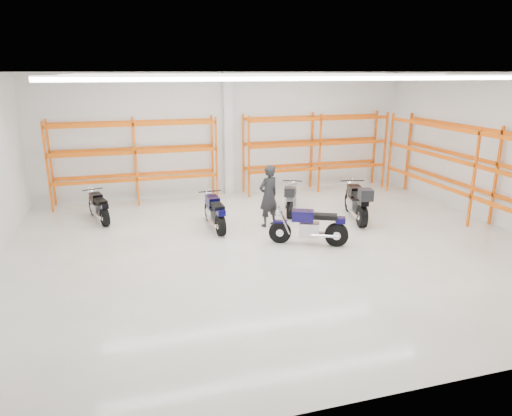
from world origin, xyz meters
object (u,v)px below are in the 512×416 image
object	(u,v)px
motorcycle_main	(312,227)
standing_man	(269,196)
motorcycle_back_a	(99,208)
motorcycle_back_c	(291,198)
structural_column	(228,135)
motorcycle_back_b	(215,213)
motorcycle_back_d	(357,203)

from	to	relation	value
motorcycle_main	standing_man	distance (m)	1.99
motorcycle_back_a	motorcycle_back_c	xyz separation A→B (m)	(6.05, -0.89, 0.07)
motorcycle_main	structural_column	bearing A→B (deg)	99.14
motorcycle_back_a	motorcycle_back_b	size ratio (longest dim) A/B	0.89
motorcycle_back_d	motorcycle_back_b	bearing A→B (deg)	173.61
motorcycle_back_d	standing_man	size ratio (longest dim) A/B	1.27
motorcycle_main	motorcycle_back_c	size ratio (longest dim) A/B	1.03
motorcycle_back_a	motorcycle_back_c	bearing A→B (deg)	-8.33
motorcycle_back_b	motorcycle_back_d	xyz separation A→B (m)	(4.42, -0.49, 0.11)
motorcycle_back_a	motorcycle_back_b	world-z (taller)	motorcycle_back_b
structural_column	standing_man	bearing A→B (deg)	-85.84
motorcycle_main	motorcycle_back_c	bearing A→B (deg)	81.15
motorcycle_back_b	motorcycle_back_d	world-z (taller)	motorcycle_back_d
motorcycle_back_a	structural_column	distance (m)	5.45
motorcycle_back_c	structural_column	size ratio (longest dim) A/B	0.43
motorcycle_back_a	motorcycle_back_d	xyz separation A→B (m)	(7.76, -2.20, 0.15)
motorcycle_back_a	standing_man	size ratio (longest dim) A/B	0.98
motorcycle_back_a	motorcycle_back_b	bearing A→B (deg)	-26.99
motorcycle_back_d	structural_column	xyz separation A→B (m)	(-3.11, 4.38, 1.66)
motorcycle_main	motorcycle_back_d	distance (m)	2.65
motorcycle_main	motorcycle_back_c	xyz separation A→B (m)	(0.44, 2.84, 0.01)
motorcycle_back_c	motorcycle_back_d	xyz separation A→B (m)	(1.71, -1.31, 0.08)
motorcycle_back_b	motorcycle_back_d	bearing A→B (deg)	-6.39
motorcycle_back_c	standing_man	distance (m)	1.56
motorcycle_back_b	structural_column	size ratio (longest dim) A/B	0.46
motorcycle_main	structural_column	world-z (taller)	structural_column
motorcycle_main	motorcycle_back_a	bearing A→B (deg)	146.37
standing_man	structural_column	size ratio (longest dim) A/B	0.42
motorcycle_back_a	motorcycle_back_c	distance (m)	6.11
standing_man	structural_column	distance (m)	4.30
motorcycle_back_a	motorcycle_back_d	bearing A→B (deg)	-15.81
standing_man	motorcycle_back_d	bearing A→B (deg)	151.18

